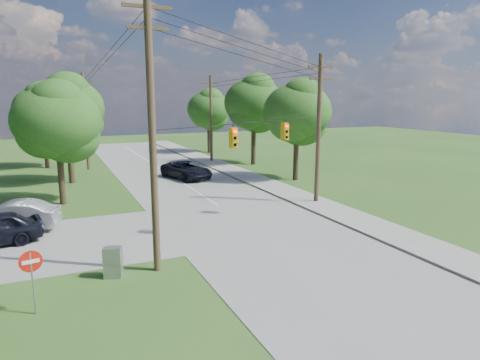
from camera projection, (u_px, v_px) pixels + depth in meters
name	position (u px, v px, depth m)	size (l,w,h in m)	color
ground	(254.00, 258.00, 20.52)	(140.00, 140.00, 0.00)	#2C511B
main_road	(248.00, 224.00, 25.79)	(10.00, 100.00, 0.03)	gray
sidewalk_east	(339.00, 212.00, 28.46)	(2.60, 100.00, 0.12)	#9F9D95
pole_sw	(152.00, 130.00, 17.84)	(2.00, 0.32, 12.00)	brown
pole_ne	(319.00, 127.00, 30.20)	(2.00, 0.32, 10.50)	brown
pole_north_e	(211.00, 118.00, 49.98)	(2.00, 0.32, 10.00)	brown
pole_north_w	(85.00, 121.00, 44.43)	(2.00, 0.32, 10.00)	brown
power_lines	(202.00, 74.00, 29.71)	(13.93, 29.62, 4.93)	black
traffic_signals	(261.00, 134.00, 24.45)	(4.91, 3.27, 1.05)	#E7A70D
tree_w_near	(57.00, 121.00, 29.63)	(6.00, 6.00, 8.40)	#423121
tree_w_mid	(67.00, 109.00, 37.08)	(6.40, 6.40, 9.22)	#423121
tree_w_far	(43.00, 110.00, 45.31)	(6.00, 6.00, 8.73)	#423121
tree_e_near	(297.00, 112.00, 38.46)	(6.20, 6.20, 8.81)	#423121
tree_e_mid	(254.00, 103.00, 47.49)	(6.60, 6.60, 9.64)	#423121
tree_e_far	(209.00, 109.00, 58.04)	(5.80, 5.80, 8.32)	#423121
car_cross_silver	(11.00, 216.00, 24.33)	(1.81, 5.18, 1.71)	#B6B9BE
car_main_north	(187.00, 170.00, 40.06)	(2.67, 5.79, 1.61)	black
control_cabinet	(113.00, 262.00, 18.18)	(0.74, 0.53, 1.33)	gray
do_not_enter_sign	(31.00, 268.00, 14.87)	(0.78, 0.20, 2.36)	gray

